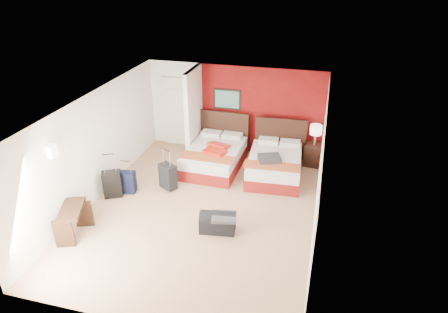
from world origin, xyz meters
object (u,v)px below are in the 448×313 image
(table_lamp, at_px, (315,135))
(suitcase_navy, at_px, (128,183))
(suitcase_black, at_px, (112,185))
(duffel_bag, at_px, (218,223))
(bed_left, at_px, (214,158))
(nightstand, at_px, (313,155))
(bed_right, at_px, (274,166))
(desk, at_px, (74,222))
(red_suitcase_open, at_px, (217,148))
(suitcase_charcoal, at_px, (168,177))

(table_lamp, xyz_separation_m, suitcase_navy, (-4.22, -2.59, -0.62))
(suitcase_black, bearing_deg, duffel_bag, -40.60)
(bed_left, xyz_separation_m, nightstand, (2.55, 0.85, 0.01))
(bed_right, height_order, suitcase_black, suitcase_black)
(table_lamp, xyz_separation_m, suitcase_black, (-4.48, -2.84, -0.57))
(suitcase_black, relative_size, duffel_bag, 0.86)
(bed_left, bearing_deg, duffel_bag, -70.75)
(suitcase_navy, xyz_separation_m, desk, (-0.27, -1.80, 0.08))
(bed_right, bearing_deg, suitcase_black, -154.66)
(desk, bearing_deg, table_lamp, 23.48)
(suitcase_navy, bearing_deg, nightstand, 23.17)
(suitcase_navy, height_order, duffel_bag, suitcase_navy)
(suitcase_black, bearing_deg, nightstand, 4.77)
(suitcase_navy, bearing_deg, red_suitcase_open, 34.45)
(bed_right, height_order, suitcase_navy, bed_right)
(bed_right, distance_m, suitcase_charcoal, 2.74)
(suitcase_navy, bearing_deg, suitcase_black, -143.94)
(table_lamp, bearing_deg, suitcase_charcoal, -147.20)
(bed_right, distance_m, suitcase_black, 4.06)
(red_suitcase_open, relative_size, table_lamp, 1.36)
(bed_left, distance_m, suitcase_charcoal, 1.54)
(bed_right, xyz_separation_m, red_suitcase_open, (-1.52, -0.07, 0.35))
(suitcase_navy, bearing_deg, bed_right, 19.13)
(red_suitcase_open, relative_size, duffel_bag, 1.03)
(duffel_bag, bearing_deg, bed_right, 65.15)
(nightstand, xyz_separation_m, suitcase_navy, (-4.22, -2.59, -0.04))
(desk, bearing_deg, bed_left, 40.41)
(red_suitcase_open, xyz_separation_m, nightstand, (2.45, 0.95, -0.33))
(bed_left, distance_m, red_suitcase_open, 0.37)
(red_suitcase_open, bearing_deg, suitcase_charcoal, -110.17)
(bed_left, relative_size, red_suitcase_open, 2.58)
(suitcase_navy, relative_size, desk, 0.64)
(bed_left, xyz_separation_m, duffel_bag, (0.82, -2.63, -0.11))
(desk, bearing_deg, nightstand, 23.48)
(red_suitcase_open, height_order, table_lamp, table_lamp)
(bed_left, relative_size, table_lamp, 3.51)
(nightstand, height_order, table_lamp, table_lamp)
(bed_left, distance_m, desk, 4.04)
(bed_right, height_order, nightstand, nightstand)
(red_suitcase_open, bearing_deg, bed_right, 19.14)
(suitcase_charcoal, bearing_deg, bed_left, 88.54)
(duffel_bag, bearing_deg, suitcase_black, 159.28)
(bed_right, bearing_deg, suitcase_navy, -156.15)
(suitcase_navy, distance_m, desk, 1.82)
(red_suitcase_open, xyz_separation_m, suitcase_charcoal, (-0.90, -1.21, -0.32))
(red_suitcase_open, relative_size, desk, 0.92)
(suitcase_black, xyz_separation_m, suitcase_charcoal, (1.13, 0.68, -0.01))
(bed_left, distance_m, suitcase_black, 2.78)
(table_lamp, distance_m, suitcase_black, 5.34)
(bed_left, distance_m, bed_right, 1.62)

